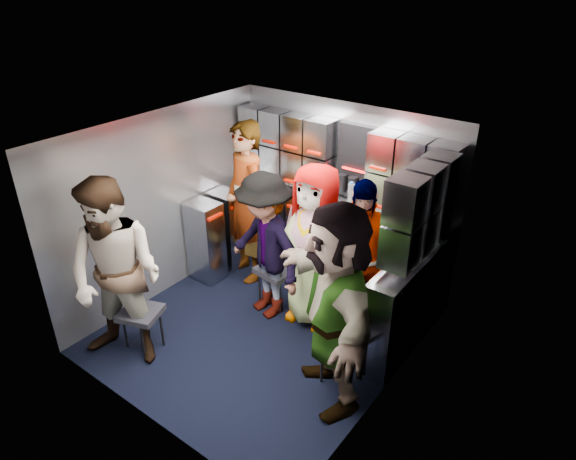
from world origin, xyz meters
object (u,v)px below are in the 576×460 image
Objects in this scene: jump_seat_near_left at (141,315)px; attendant_arc_b at (265,247)px; jump_seat_mid_left at (276,272)px; attendant_arc_d at (358,260)px; jump_seat_near_right at (343,347)px; jump_seat_mid_right at (364,293)px; attendant_arc_c at (315,247)px; jump_seat_center at (323,281)px; attendant_standing at (246,203)px; attendant_arc_e at (335,307)px; attendant_arc_a at (117,276)px.

jump_seat_near_left is 1.40m from attendant_arc_b.
attendant_arc_d reaches higher than jump_seat_mid_left.
jump_seat_mid_right is at bearing 108.02° from jump_seat_near_right.
attendant_arc_d is at bearing 44.25° from jump_seat_near_left.
attendant_arc_d is at bearing 9.91° from attendant_arc_c.
attendant_arc_c reaches higher than attendant_arc_b.
attendant_arc_d is at bearing 7.66° from jump_seat_mid_left.
jump_seat_center is at bearing 132.54° from jump_seat_near_right.
attendant_standing is 2.14m from attendant_arc_e.
jump_seat_mid_right is at bearing 47.51° from jump_seat_near_left.
attendant_standing is (-1.87, 0.86, 0.57)m from jump_seat_near_right.
jump_seat_center is 0.66m from attendant_arc_d.
jump_seat_center is 0.22× the size of attendant_arc_e.
attendant_arc_c is at bearing 172.10° from attendant_arc_e.
attendant_arc_a is 0.99× the size of attendant_arc_e.
attendant_arc_e is at bearing 17.92° from jump_seat_near_left.
jump_seat_near_right reaches higher than jump_seat_center.
attendant_arc_d is 0.95m from attendant_arc_e.
attendant_arc_c is at bearing 35.43° from attendant_arc_a.
attendant_arc_e is at bearing -5.42° from attendant_standing.
jump_seat_center is 0.26× the size of attendant_arc_b.
attendant_standing is at bearing 71.12° from attendant_arc_a.
attendant_arc_e is (1.83, 0.77, 0.01)m from attendant_arc_a.
jump_seat_near_left is 2.27m from jump_seat_mid_right.
attendant_arc_c is (1.12, -0.23, -0.08)m from attendant_standing.
attendant_arc_a is 1.10× the size of attendant_arc_d.
jump_seat_center is 1.10m from jump_seat_near_right.
jump_seat_mid_left is 1.05× the size of jump_seat_mid_right.
jump_seat_mid_left is 1.36m from jump_seat_near_right.
jump_seat_near_left is at bearing 69.80° from attendant_arc_a.
jump_seat_center is 0.94× the size of jump_seat_near_right.
jump_seat_mid_right is (1.53, 1.67, -0.03)m from jump_seat_near_left.
jump_seat_mid_left is 1.03× the size of jump_seat_near_right.
jump_seat_mid_right is 0.74m from attendant_arc_c.
attendant_standing reaches higher than jump_seat_center.
jump_seat_near_left is 1.73m from attendant_standing.
jump_seat_mid_left is at bearing 161.20° from attendant_arc_d.
attendant_arc_b reaches higher than jump_seat_center.
jump_seat_mid_right is at bearing 63.53° from attendant_arc_d.
attendant_arc_b is (0.65, -0.45, -0.15)m from attendant_standing.
attendant_standing is 1.15m from attendant_arc_c.
attendant_arc_a reaches higher than jump_seat_near_left.
jump_seat_mid_right is at bearing 18.23° from jump_seat_mid_left.
attendant_arc_a is at bearing -64.89° from attendant_standing.
attendant_arc_d is at bearing 27.31° from attendant_arc_a.
jump_seat_mid_right is at bearing 144.74° from attendant_arc_e.
attendant_arc_b is at bearing 62.89° from jump_seat_near_left.
jump_seat_mid_left is 1.54m from attendant_arc_e.
attendant_arc_c is at bearing 39.82° from attendant_arc_b.
attendant_arc_c is (1.08, 1.40, 0.49)m from jump_seat_near_left.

